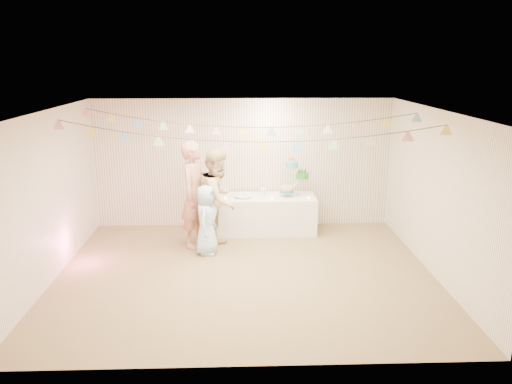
{
  "coord_description": "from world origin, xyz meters",
  "views": [
    {
      "loc": [
        -0.09,
        -7.41,
        3.34
      ],
      "look_at": [
        0.2,
        0.8,
        1.15
      ],
      "focal_mm": 35.0,
      "sensor_mm": 36.0,
      "label": 1
    }
  ],
  "objects_px": {
    "person_child": "(207,220)",
    "person_adult_a": "(195,194)",
    "cake_stand": "(294,177)",
    "table": "(266,214)",
    "person_adult_b": "(218,199)"
  },
  "relations": [
    {
      "from": "person_adult_a",
      "to": "cake_stand",
      "type": "bearing_deg",
      "value": -46.74
    },
    {
      "from": "person_adult_b",
      "to": "person_child",
      "type": "height_order",
      "value": "person_adult_b"
    },
    {
      "from": "person_child",
      "to": "person_adult_a",
      "type": "bearing_deg",
      "value": 40.73
    },
    {
      "from": "table",
      "to": "cake_stand",
      "type": "relative_size",
      "value": 2.72
    },
    {
      "from": "table",
      "to": "person_adult_a",
      "type": "height_order",
      "value": "person_adult_a"
    },
    {
      "from": "cake_stand",
      "to": "table",
      "type": "bearing_deg",
      "value": -174.81
    },
    {
      "from": "table",
      "to": "person_child",
      "type": "xyz_separation_m",
      "value": [
        -1.11,
        -1.12,
        0.26
      ]
    },
    {
      "from": "person_adult_a",
      "to": "person_adult_b",
      "type": "bearing_deg",
      "value": -85.85
    },
    {
      "from": "table",
      "to": "person_adult_b",
      "type": "height_order",
      "value": "person_adult_b"
    },
    {
      "from": "cake_stand",
      "to": "person_adult_b",
      "type": "bearing_deg",
      "value": -148.57
    },
    {
      "from": "cake_stand",
      "to": "person_adult_a",
      "type": "distance_m",
      "value": 2.03
    },
    {
      "from": "person_adult_a",
      "to": "person_child",
      "type": "height_order",
      "value": "person_adult_a"
    },
    {
      "from": "person_adult_b",
      "to": "person_child",
      "type": "relative_size",
      "value": 1.47
    },
    {
      "from": "cake_stand",
      "to": "person_adult_b",
      "type": "distance_m",
      "value": 1.72
    },
    {
      "from": "table",
      "to": "person_adult_a",
      "type": "relative_size",
      "value": 1.0
    }
  ]
}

